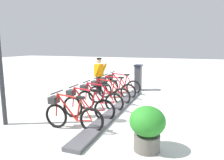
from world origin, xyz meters
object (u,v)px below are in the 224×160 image
object	(u,v)px
bike_docked_4	(86,105)
planter_bush	(147,126)
bike_docked_1	(114,89)
bike_docked_5	(71,114)
bike_docked_2	(107,93)
payment_kiosk	(138,77)
bike_docked_3	(98,98)
worker_near_rack	(99,74)
bike_docked_0	(121,85)

from	to	relation	value
bike_docked_4	planter_bush	xyz separation A→B (m)	(-2.08, 1.25, 0.11)
bike_docked_1	planter_bush	bearing A→B (deg)	118.38
bike_docked_5	bike_docked_4	bearing A→B (deg)	-90.00
bike_docked_2	payment_kiosk	bearing A→B (deg)	-101.49
payment_kiosk	bike_docked_4	world-z (taller)	payment_kiosk
bike_docked_3	worker_near_rack	bearing A→B (deg)	-67.82
bike_docked_1	bike_docked_4	size ratio (longest dim) A/B	1.00
bike_docked_0	worker_near_rack	size ratio (longest dim) A/B	1.04
bike_docked_5	worker_near_rack	world-z (taller)	worker_near_rack
bike_docked_1	bike_docked_5	distance (m)	3.47
bike_docked_3	bike_docked_0	bearing A→B (deg)	-90.00
bike_docked_5	bike_docked_2	bearing A→B (deg)	-90.00
payment_kiosk	bike_docked_3	xyz separation A→B (m)	(0.57, 3.68, -0.24)
bike_docked_3	bike_docked_2	bearing A→B (deg)	-90.00
bike_docked_2	bike_docked_5	world-z (taller)	same
bike_docked_3	planter_bush	size ratio (longest dim) A/B	1.77
bike_docked_5	bike_docked_3	bearing A→B (deg)	-90.00
bike_docked_1	bike_docked_3	xyz separation A→B (m)	(0.00, 1.74, 0.00)
payment_kiosk	bike_docked_3	size ratio (longest dim) A/B	0.74
payment_kiosk	bike_docked_0	world-z (taller)	payment_kiosk
payment_kiosk	bike_docked_3	bearing A→B (deg)	81.17
payment_kiosk	worker_near_rack	size ratio (longest dim) A/B	0.77
payment_kiosk	bike_docked_4	xyz separation A→B (m)	(0.57, 4.55, -0.24)
bike_docked_0	bike_docked_3	size ratio (longest dim) A/B	1.00
bike_docked_3	worker_near_rack	distance (m)	2.51
bike_docked_0	bike_docked_5	size ratio (longest dim) A/B	1.00
bike_docked_2	bike_docked_4	world-z (taller)	same
bike_docked_4	worker_near_rack	bearing A→B (deg)	-73.54
bike_docked_5	worker_near_rack	bearing A→B (deg)	-76.96
payment_kiosk	planter_bush	size ratio (longest dim) A/B	1.32
bike_docked_4	bike_docked_5	xyz separation A→B (m)	(0.00, 0.87, 0.00)
planter_bush	bike_docked_5	bearing A→B (deg)	-10.40
bike_docked_0	bike_docked_5	distance (m)	4.34
bike_docked_2	planter_bush	bearing A→B (deg)	124.89
bike_docked_2	bike_docked_5	distance (m)	2.61
bike_docked_4	bike_docked_5	bearing A→B (deg)	90.00
payment_kiosk	worker_near_rack	bearing A→B (deg)	42.88
bike_docked_4	bike_docked_5	distance (m)	0.87
payment_kiosk	bike_docked_3	distance (m)	3.73
bike_docked_3	worker_near_rack	xyz separation A→B (m)	(0.93, -2.28, 0.48)
bike_docked_0	bike_docked_3	bearing A→B (deg)	90.00
bike_docked_1	bike_docked_4	bearing A→B (deg)	90.00
bike_docked_4	bike_docked_2	bearing A→B (deg)	-90.00
bike_docked_1	bike_docked_4	xyz separation A→B (m)	(0.00, 2.61, 0.00)
bike_docked_0	bike_docked_1	distance (m)	0.87
worker_near_rack	planter_bush	distance (m)	5.35
bike_docked_3	bike_docked_5	size ratio (longest dim) A/B	1.00
bike_docked_4	worker_near_rack	distance (m)	3.32
bike_docked_2	planter_bush	xyz separation A→B (m)	(-2.08, 2.99, 0.11)
bike_docked_0	bike_docked_2	distance (m)	1.74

